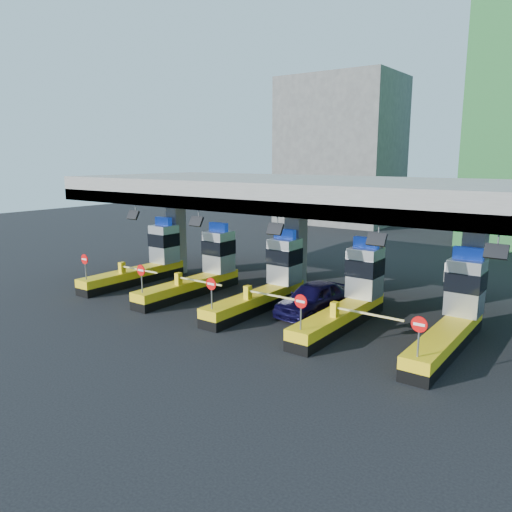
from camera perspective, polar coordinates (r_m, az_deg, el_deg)
The scene contains 9 objects.
ground at distance 28.07m, azimuth 1.21°, elevation -5.77°, with size 120.00×120.00×0.00m, color black.
toll_canopy at distance 29.32m, azimuth 4.52°, elevation 7.13°, with size 28.00×12.09×7.00m.
toll_lane_far_left at distance 34.46m, azimuth -12.23°, elevation -0.44°, with size 4.43×8.00×4.16m.
toll_lane_left at distance 30.96m, azimuth -6.07°, elevation -1.55°, with size 4.43×8.00×4.16m.
toll_lane_center at distance 27.91m, azimuth 1.56°, elevation -2.89°, with size 4.43×8.00×4.16m.
toll_lane_right at distance 25.49m, azimuth 10.86°, elevation -4.45°, with size 4.43×8.00×4.16m.
toll_lane_far_right at distance 23.89m, azimuth 21.79°, elevation -6.13°, with size 4.43×8.00×4.16m.
bg_building_concrete at distance 65.03m, azimuth 9.60°, elevation 11.71°, with size 14.00×10.00×18.00m, color #4C4C49.
van at distance 26.69m, azimuth 6.56°, elevation -4.81°, with size 2.04×5.07×1.73m, color black.
Camera 1 is at (15.42, -21.99, 8.15)m, focal length 35.00 mm.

